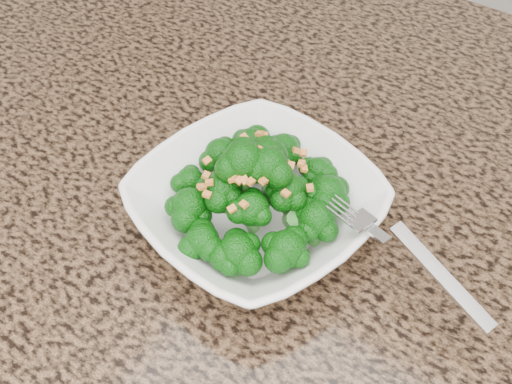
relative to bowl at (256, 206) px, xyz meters
The scene contains 5 objects.
granite_counter 0.09m from the bowl, ahead, with size 1.64×1.04×0.03m, color brown.
bowl is the anchor object (origin of this frame).
broccoli_pile 0.06m from the bowl, ahead, with size 0.21×0.21×0.07m, color #0A4F09, non-canonical shape.
garlic_topping 0.10m from the bowl, ahead, with size 0.12×0.12×0.01m, color orange, non-canonical shape.
fork 0.14m from the bowl, ahead, with size 0.20×0.03×0.01m, color silver, non-canonical shape.
Camera 1 is at (0.16, -0.06, 1.42)m, focal length 45.00 mm.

